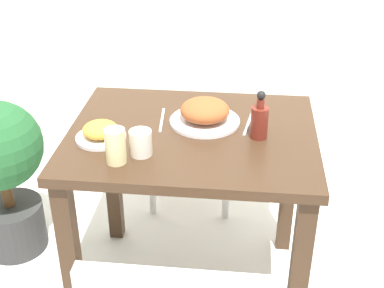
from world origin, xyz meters
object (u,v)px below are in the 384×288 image
Objects in this scene: food_plate at (205,113)px; drink_cup at (141,143)px; chair_far at (195,103)px; side_plate at (100,132)px; sauce_bottle at (259,120)px; juice_glass at (115,146)px; potted_plant_left at (2,167)px.

drink_cup is at bearing -127.13° from food_plate.
side_plate is (-0.24, -0.83, 0.27)m from chair_far.
side_plate is at bearing -172.24° from sauce_bottle.
sauce_bottle is at bearing 22.53° from drink_cup.
sauce_bottle is (0.45, 0.21, 0.01)m from juice_glass.
food_plate is 1.47× the size of side_plate.
chair_far reaches higher than side_plate.
juice_glass is 0.67× the size of sauce_bottle.
sauce_bottle is (0.30, -0.76, 0.30)m from chair_far.
chair_far is 3.46× the size of food_plate.
sauce_bottle is (0.19, -0.09, 0.03)m from food_plate.
potted_plant_left is at bearing 146.82° from juice_glass.
drink_cup is 0.41m from sauce_bottle.
juice_glass is at bearing -98.82° from chair_far.
side_plate is at bearing 151.51° from drink_cup.
juice_glass is (-0.07, -0.06, 0.02)m from drink_cup.
potted_plant_left is at bearing 170.06° from sauce_bottle.
food_plate is 1.47× the size of sauce_bottle.
food_plate is 0.22m from sauce_bottle.
drink_cup is 0.84m from potted_plant_left.
side_plate is 0.67m from potted_plant_left.
potted_plant_left is at bearing 153.68° from side_plate.
side_plate is at bearing 121.85° from juice_glass.
sauce_bottle reaches higher than food_plate.
drink_cup is 0.74× the size of juice_glass.
chair_far is 7.60× the size of juice_glass.
sauce_bottle is at bearing -68.51° from chair_far.
juice_glass is at bearing -58.15° from side_plate.
juice_glass reaches higher than food_plate.
chair_far is 0.96m from drink_cup.
side_plate is at bearing -26.32° from potted_plant_left.
chair_far is 1.03m from juice_glass.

